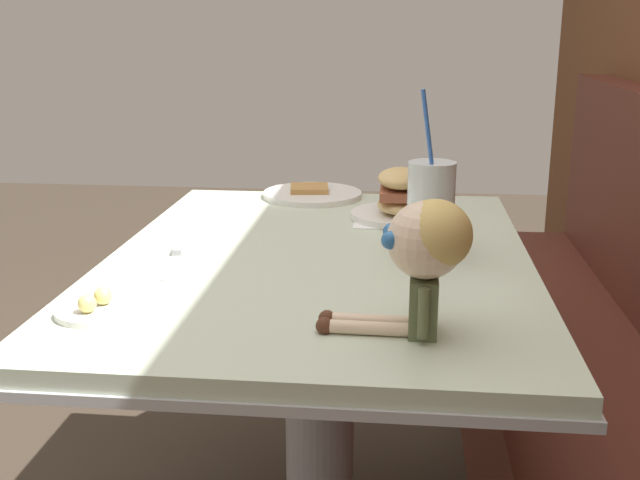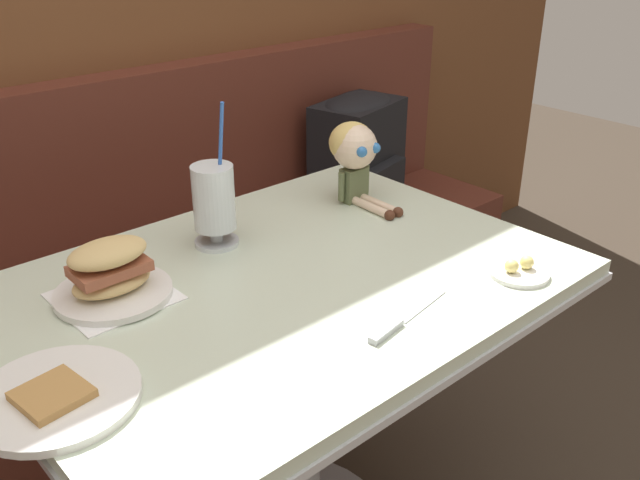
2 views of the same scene
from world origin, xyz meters
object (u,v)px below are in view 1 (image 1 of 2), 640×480
object	(u,v)px
butter_saucer	(95,309)
seated_doll	(426,248)
sandwich_plate	(400,199)
butter_knife	(178,252)
milkshake_glass	(431,203)
toast_plate	(312,194)

from	to	relation	value
butter_saucer	seated_doll	distance (m)	0.51
sandwich_plate	butter_knife	size ratio (longest dim) A/B	0.94
seated_doll	milkshake_glass	bearing A→B (deg)	177.07
butter_knife	milkshake_glass	bearing A→B (deg)	95.86
sandwich_plate	seated_doll	bearing A→B (deg)	3.32
milkshake_glass	sandwich_plate	bearing A→B (deg)	-167.83
toast_plate	sandwich_plate	world-z (taller)	sandwich_plate
milkshake_glass	sandwich_plate	distance (m)	0.28
sandwich_plate	milkshake_glass	bearing A→B (deg)	12.17
butter_saucer	butter_knife	bearing A→B (deg)	173.67
butter_knife	sandwich_plate	bearing A→B (deg)	127.36
toast_plate	butter_saucer	distance (m)	0.88
sandwich_plate	butter_saucer	world-z (taller)	sandwich_plate
toast_plate	sandwich_plate	size ratio (longest dim) A/B	1.14
sandwich_plate	butter_saucer	size ratio (longest dim) A/B	1.83
sandwich_plate	seated_doll	xyz separation A→B (m)	(0.67, 0.04, 0.08)
sandwich_plate	butter_knife	bearing A→B (deg)	-52.64
milkshake_glass	butter_saucer	bearing A→B (deg)	-54.26
butter_knife	seated_doll	xyz separation A→B (m)	(0.34, 0.46, 0.12)
sandwich_plate	butter_saucer	distance (m)	0.79
toast_plate	milkshake_glass	world-z (taller)	milkshake_glass
butter_saucer	toast_plate	bearing A→B (deg)	164.56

